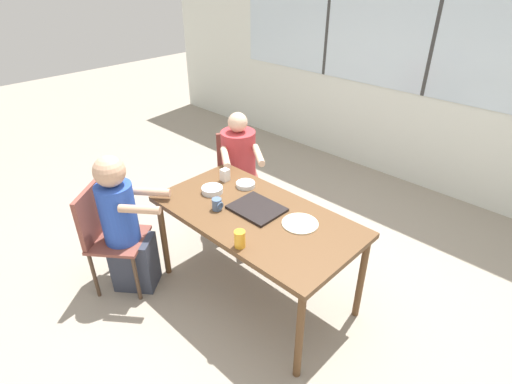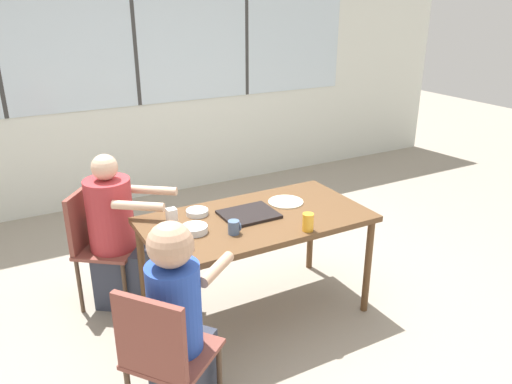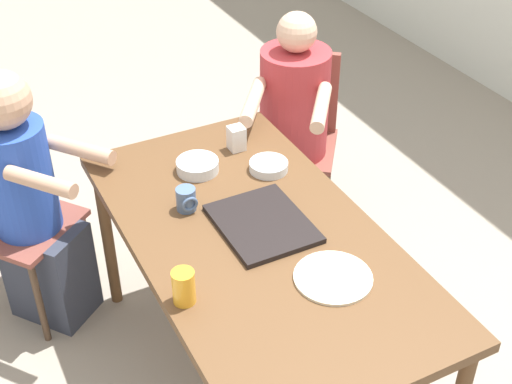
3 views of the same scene
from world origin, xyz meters
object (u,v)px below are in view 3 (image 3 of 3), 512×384
at_px(coffee_mug, 186,200).
at_px(milk_carton_small, 236,138).
at_px(chair_for_woman_green_shirt, 296,124).
at_px(bowl_cereal, 198,166).
at_px(bowl_white_shallow, 269,166).
at_px(person_man_blue_shirt, 32,209).
at_px(juice_glass, 184,287).
at_px(person_woman_green_shirt, 292,143).
at_px(chair_for_man_blue_shirt, 2,204).

bearing_deg(coffee_mug, milk_carton_small, 130.41).
height_order(chair_for_woman_green_shirt, bowl_cereal, chair_for_woman_green_shirt).
bearing_deg(coffee_mug, bowl_white_shallow, 103.50).
distance_m(person_man_blue_shirt, coffee_mug, 0.77).
relative_size(juice_glass, bowl_white_shallow, 0.77).
bearing_deg(person_woman_green_shirt, juice_glass, 83.26).
distance_m(chair_for_woman_green_shirt, milk_carton_small, 0.72).
xyz_separation_m(chair_for_man_blue_shirt, person_woman_green_shirt, (0.12, 1.32, -0.01)).
bearing_deg(person_woman_green_shirt, milk_carton_small, 70.03).
xyz_separation_m(chair_for_woman_green_shirt, person_man_blue_shirt, (0.14, -1.33, 0.03)).
relative_size(chair_for_man_blue_shirt, person_man_blue_shirt, 0.75).
xyz_separation_m(bowl_white_shallow, bowl_cereal, (-0.12, -0.25, 0.01)).
bearing_deg(chair_for_woman_green_shirt, chair_for_man_blue_shirt, 37.53).
bearing_deg(milk_carton_small, bowl_cereal, -69.72).
relative_size(person_man_blue_shirt, milk_carton_small, 11.56).
bearing_deg(chair_for_woman_green_shirt, coffee_mug, 75.90).
distance_m(chair_for_woman_green_shirt, bowl_cereal, 0.91).
height_order(person_woman_green_shirt, coffee_mug, person_woman_green_shirt).
bearing_deg(coffee_mug, juice_glass, -23.41).
relative_size(person_man_blue_shirt, bowl_cereal, 7.09).
relative_size(person_woman_green_shirt, milk_carton_small, 11.48).
bearing_deg(coffee_mug, person_woman_green_shirt, 126.55).
bearing_deg(chair_for_woman_green_shirt, bowl_white_shallow, 88.53).
height_order(chair_for_man_blue_shirt, milk_carton_small, chair_for_man_blue_shirt).
height_order(person_woman_green_shirt, juice_glass, person_woman_green_shirt).
xyz_separation_m(person_woman_green_shirt, bowl_cereal, (0.35, -0.62, 0.27)).
height_order(chair_for_woman_green_shirt, milk_carton_small, chair_for_woman_green_shirt).
distance_m(chair_for_man_blue_shirt, bowl_cereal, 0.88).
height_order(person_woman_green_shirt, bowl_white_shallow, person_woman_green_shirt).
distance_m(chair_for_woman_green_shirt, chair_for_man_blue_shirt, 1.42).
distance_m(chair_for_woman_green_shirt, person_man_blue_shirt, 1.33).
bearing_deg(juice_glass, person_woman_green_shirt, 136.37).
bearing_deg(person_man_blue_shirt, chair_for_man_blue_shirt, -90.00).
distance_m(milk_carton_small, bowl_cereal, 0.22).
bearing_deg(bowl_cereal, milk_carton_small, 110.28).
bearing_deg(juice_glass, person_man_blue_shirt, -163.87).
bearing_deg(person_woman_green_shirt, bowl_white_shallow, 88.13).
xyz_separation_m(chair_for_woman_green_shirt, milk_carton_small, (0.41, -0.52, 0.29)).
height_order(chair_for_man_blue_shirt, bowl_white_shallow, chair_for_man_blue_shirt).
relative_size(chair_for_man_blue_shirt, coffee_mug, 10.00).
distance_m(chair_for_man_blue_shirt, milk_carton_small, 1.03).
distance_m(chair_for_man_blue_shirt, person_woman_green_shirt, 1.33).
bearing_deg(milk_carton_small, person_man_blue_shirt, -108.30).
height_order(person_man_blue_shirt, coffee_mug, person_man_blue_shirt).
bearing_deg(juice_glass, bowl_cereal, 153.55).
bearing_deg(bowl_white_shallow, bowl_cereal, -115.87).
distance_m(coffee_mug, milk_carton_small, 0.44).
bearing_deg(milk_carton_small, juice_glass, -36.15).
bearing_deg(bowl_cereal, person_woman_green_shirt, 119.27).
height_order(chair_for_man_blue_shirt, juice_glass, same).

